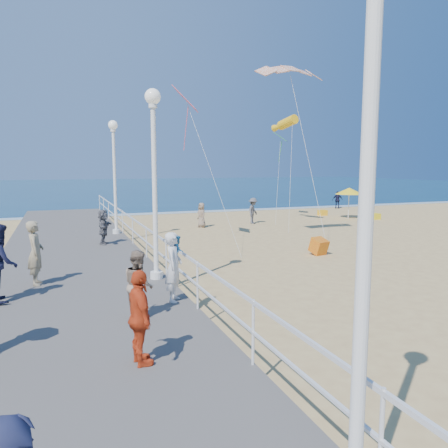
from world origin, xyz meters
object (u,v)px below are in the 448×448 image
object	(u,v)px
lamp_post_far	(114,165)
beach_walker_c	(202,215)
toddler_held	(178,250)
spectator_7	(0,262)
woman_holding_toddler	(174,267)
beach_chair_left	(322,213)
beach_chair_right	(375,216)
lamp_post_near	(368,162)
spectator_3	(140,318)
beach_walker_b	(338,200)
lamp_post_mid	(154,164)
spectator_5	(103,227)
spectator_6	(36,253)
beach_walker_a	(253,211)
spectator_1	(139,284)
beach_umbrella	(349,191)
box_kite	(319,248)

from	to	relation	value
lamp_post_far	beach_walker_c	xyz separation A→B (m)	(5.34, 3.24, -2.93)
toddler_held	spectator_7	world-z (taller)	spectator_7
woman_holding_toddler	beach_chair_left	world-z (taller)	woman_holding_toddler
beach_walker_c	beach_chair_right	xyz separation A→B (m)	(12.30, -0.45, -0.53)
lamp_post_near	beach_walker_c	world-z (taller)	lamp_post_near
beach_chair_right	spectator_7	bearing A→B (deg)	-149.81
spectator_3	beach_walker_b	bearing A→B (deg)	-46.33
lamp_post_mid	spectator_5	xyz separation A→B (m)	(-0.85, 6.26, -2.54)
lamp_post_mid	woman_holding_toddler	xyz separation A→B (m)	(-0.05, -2.22, -2.43)
spectator_6	lamp_post_mid	bearing A→B (deg)	-96.98
toddler_held	beach_walker_a	size ratio (longest dim) A/B	0.44
toddler_held	beach_chair_right	distance (m)	22.40
lamp_post_far	beach_walker_a	distance (m)	10.03
spectator_3	lamp_post_far	bearing A→B (deg)	-11.02
spectator_1	beach_walker_b	xyz separation A→B (m)	(20.80, 22.20, -0.40)
beach_walker_a	spectator_1	bearing A→B (deg)	-167.80
toddler_held	spectator_3	xyz separation A→B (m)	(-1.51, -3.26, -0.42)
beach_walker_c	spectator_5	bearing A→B (deg)	-52.83
lamp_post_mid	beach_umbrella	size ratio (longest dim) A/B	2.49
woman_holding_toddler	beach_walker_b	bearing A→B (deg)	-19.06
lamp_post_far	beach_chair_right	size ratio (longest dim) A/B	9.67
lamp_post_mid	beach_walker_a	xyz separation A→B (m)	(8.89, 12.68, -2.84)
beach_umbrella	beach_chair_right	xyz separation A→B (m)	(1.50, -0.95, -1.71)
spectator_1	spectator_6	bearing A→B (deg)	20.15
spectator_7	beach_umbrella	bearing A→B (deg)	-65.14
lamp_post_far	spectator_1	size ratio (longest dim) A/B	3.61
beach_umbrella	beach_chair_right	bearing A→B (deg)	-32.24
spectator_1	beach_chair_left	bearing A→B (deg)	-52.74
spectator_1	beach_chair_left	size ratio (longest dim) A/B	2.68
lamp_post_far	box_kite	xyz separation A→B (m)	(7.33, -6.14, -3.36)
beach_walker_b	spectator_1	bearing A→B (deg)	71.83
spectator_3	beach_walker_b	xyz separation A→B (m)	(21.16, 24.42, -0.45)
lamp_post_far	woman_holding_toddler	distance (m)	11.48
woman_holding_toddler	toddler_held	world-z (taller)	woman_holding_toddler
beach_walker_b	beach_chair_left	bearing A→B (deg)	69.03
lamp_post_near	beach_chair_right	bearing A→B (deg)	49.68
lamp_post_far	beach_chair_left	world-z (taller)	lamp_post_far
spectator_3	beach_walker_a	xyz separation A→B (m)	(10.30, 18.01, -0.37)
lamp_post_mid	spectator_7	world-z (taller)	lamp_post_mid
toddler_held	beach_walker_a	world-z (taller)	toddler_held
spectator_7	beach_chair_left	world-z (taller)	spectator_7
spectator_5	spectator_6	bearing A→B (deg)	175.99
lamp_post_mid	spectator_6	world-z (taller)	lamp_post_mid
spectator_5	beach_chair_left	bearing A→B (deg)	-43.66
lamp_post_near	toddler_held	bearing A→B (deg)	89.17
lamp_post_mid	beach_chair_left	world-z (taller)	lamp_post_mid
lamp_post_mid	woman_holding_toddler	world-z (taller)	lamp_post_mid
lamp_post_far	beach_chair_left	distance (m)	17.10
lamp_post_near	beach_walker_c	bearing A→B (deg)	75.88
lamp_post_near	woman_holding_toddler	distance (m)	7.20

